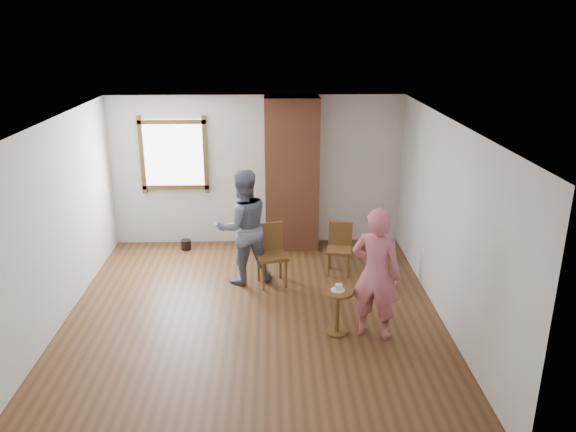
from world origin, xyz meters
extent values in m
plane|color=brown|center=(0.00, 0.00, 0.00)|extent=(5.50, 5.50, 0.00)
cube|color=silver|center=(0.00, 2.75, 1.30)|extent=(5.00, 0.04, 2.60)
cube|color=silver|center=(-2.50, 0.00, 1.30)|extent=(0.04, 5.50, 2.60)
cube|color=silver|center=(2.50, 0.00, 1.30)|extent=(0.04, 5.50, 2.60)
cube|color=white|center=(0.00, 0.00, 2.60)|extent=(5.00, 5.50, 0.04)
cube|color=brown|center=(-1.40, 2.71, 1.60)|extent=(1.14, 0.06, 1.34)
cube|color=white|center=(-1.40, 2.73, 1.60)|extent=(1.00, 0.02, 1.20)
cube|color=#AD603D|center=(0.60, 2.50, 1.30)|extent=(0.90, 0.50, 2.60)
cylinder|color=#C2B08C|center=(-0.17, 2.40, 0.23)|extent=(0.39, 0.39, 0.47)
cylinder|color=black|center=(-1.24, 2.40, 0.09)|extent=(0.23, 0.23, 0.17)
cube|color=brown|center=(0.25, 0.99, 0.46)|extent=(0.51, 0.51, 0.05)
cylinder|color=brown|center=(0.12, 0.79, 0.23)|extent=(0.04, 0.04, 0.46)
cylinder|color=brown|center=(0.46, 0.87, 0.23)|extent=(0.04, 0.04, 0.46)
cylinder|color=brown|center=(0.04, 1.12, 0.23)|extent=(0.04, 0.04, 0.46)
cylinder|color=brown|center=(0.38, 1.20, 0.23)|extent=(0.04, 0.04, 0.46)
cube|color=brown|center=(0.21, 1.18, 0.68)|extent=(0.42, 0.14, 0.46)
cube|color=brown|center=(1.30, 1.33, 0.40)|extent=(0.44, 0.44, 0.04)
cylinder|color=brown|center=(1.12, 1.22, 0.20)|extent=(0.04, 0.04, 0.40)
cylinder|color=brown|center=(1.41, 1.16, 0.20)|extent=(0.04, 0.04, 0.40)
cylinder|color=brown|center=(1.18, 1.51, 0.20)|extent=(0.04, 0.04, 0.40)
cylinder|color=brown|center=(1.47, 1.45, 0.20)|extent=(0.04, 0.04, 0.40)
cube|color=brown|center=(1.33, 1.50, 0.60)|extent=(0.37, 0.11, 0.40)
cylinder|color=brown|center=(1.07, -0.43, 0.58)|extent=(0.40, 0.40, 0.04)
cylinder|color=brown|center=(1.07, -0.43, 0.29)|extent=(0.06, 0.06, 0.54)
cylinder|color=brown|center=(1.07, -0.43, 0.01)|extent=(0.28, 0.28, 0.03)
cylinder|color=white|center=(1.07, -0.43, 0.60)|extent=(0.18, 0.18, 0.01)
cube|color=silver|center=(1.08, -0.43, 0.64)|extent=(0.08, 0.07, 0.06)
imported|color=#121833|center=(-0.17, 1.13, 0.87)|extent=(1.02, 0.91, 1.74)
imported|color=#CB6575|center=(1.52, -0.49, 0.85)|extent=(0.73, 0.62, 1.69)
camera|label=1|loc=(0.26, -6.67, 3.75)|focal=35.00mm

